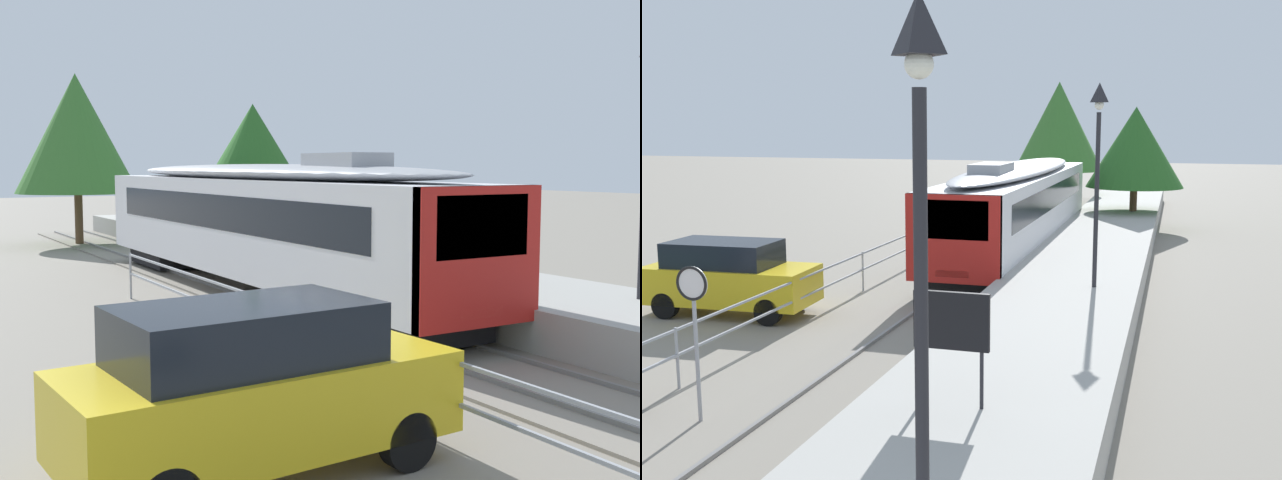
{
  "view_description": "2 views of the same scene",
  "coord_description": "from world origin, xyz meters",
  "views": [
    {
      "loc": [
        -9.47,
        9.44,
        3.6
      ],
      "look_at": [
        -1.0,
        23.81,
        2.0
      ],
      "focal_mm": 43.7,
      "sensor_mm": 36.0,
      "label": 1
    },
    {
      "loc": [
        6.04,
        0.12,
        5.22
      ],
      "look_at": [
        0.0,
        20.81,
        1.8
      ],
      "focal_mm": 41.41,
      "sensor_mm": 36.0,
      "label": 2
    }
  ],
  "objects": [
    {
      "name": "tree_behind_station_far",
      "position": [
        -1.01,
        45.35,
        5.02
      ],
      "size": [
        5.42,
        5.42,
        7.7
      ],
      "color": "brown",
      "rests_on": "ground"
    },
    {
      "name": "speed_limit_sign",
      "position": [
        -1.89,
        10.7,
        2.12
      ],
      "size": [
        0.61,
        0.1,
        2.81
      ],
      "color": "#9EA0A5",
      "rests_on": "ground"
    },
    {
      "name": "station_platform",
      "position": [
        3.25,
        22.0,
        0.45
      ],
      "size": [
        3.9,
        60.0,
        0.9
      ],
      "primitive_type": "cube",
      "color": "#A8A59E",
      "rests_on": "ground"
    },
    {
      "name": "track_rails",
      "position": [
        0.0,
        22.0,
        0.03
      ],
      "size": [
        3.2,
        60.0,
        0.14
      ],
      "color": "gray",
      "rests_on": "ground"
    },
    {
      "name": "platform_notice_board",
      "position": [
        2.84,
        10.51,
        2.19
      ],
      "size": [
        1.2,
        0.08,
        1.8
      ],
      "color": "#232328",
      "rests_on": "station_platform"
    },
    {
      "name": "tree_behind_carpark",
      "position": [
        4.0,
        37.52,
        4.05
      ],
      "size": [
        4.77,
        4.77,
        6.03
      ],
      "color": "brown",
      "rests_on": "ground"
    },
    {
      "name": "platform_lamp_near_end",
      "position": [
        4.04,
        5.76,
        4.62
      ],
      "size": [
        0.34,
        0.34,
        5.35
      ],
      "color": "#232328",
      "rests_on": "station_platform"
    },
    {
      "name": "platform_lamp_mid_platform",
      "position": [
        4.04,
        19.57,
        4.62
      ],
      "size": [
        0.34,
        0.34,
        5.35
      ],
      "color": "#232328",
      "rests_on": "station_platform"
    },
    {
      "name": "commuter_train",
      "position": [
        0.0,
        28.81,
        2.14
      ],
      "size": [
        2.82,
        18.23,
        3.74
      ],
      "color": "silver",
      "rests_on": "track_rails"
    },
    {
      "name": "ground_plane",
      "position": [
        -3.0,
        22.0,
        0.0
      ],
      "size": [
        160.0,
        160.0,
        0.0
      ],
      "primitive_type": "plane",
      "color": "gray"
    },
    {
      "name": "parked_suv_yellow",
      "position": [
        -5.65,
        17.36,
        1.06
      ],
      "size": [
        4.7,
        2.14,
        2.04
      ],
      "color": "gold",
      "rests_on": "ground"
    },
    {
      "name": "carpark_fence",
      "position": [
        -3.3,
        12.0,
        0.91
      ],
      "size": [
        0.06,
        36.06,
        1.25
      ],
      "color": "#9EA0A5",
      "rests_on": "ground"
    }
  ]
}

